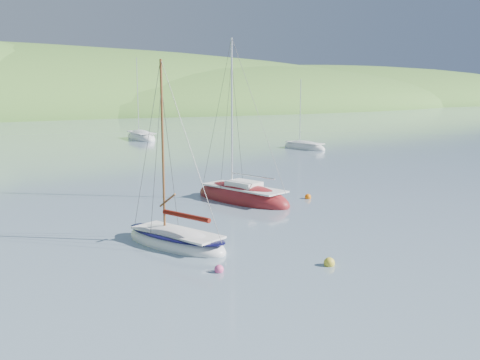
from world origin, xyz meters
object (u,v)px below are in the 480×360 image
daysailer_white (176,241)px  distant_sloop_b (141,138)px  distant_sloop_d (304,148)px  sloop_red (242,198)px

daysailer_white → distant_sloop_b: 56.77m
daysailer_white → distant_sloop_b: size_ratio=0.72×
daysailer_white → distant_sloop_d: 44.04m
sloop_red → distant_sloop_d: sloop_red is taller
sloop_red → distant_sloop_b: size_ratio=0.89×
daysailer_white → distant_sloop_d: size_ratio=1.00×
daysailer_white → sloop_red: bearing=21.3°
distant_sloop_b → distant_sloop_d: 26.55m
daysailer_white → distant_sloop_d: bearing=23.9°
daysailer_white → sloop_red: (8.38, 7.03, 0.00)m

